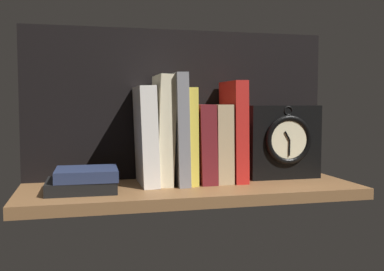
# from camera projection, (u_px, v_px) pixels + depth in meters

# --- Properties ---
(ground_plane) EXTENTS (0.77, 0.27, 0.03)m
(ground_plane) POSITION_uv_depth(u_px,v_px,m) (192.00, 191.00, 1.04)
(ground_plane) COLOR brown
(back_panel) EXTENTS (0.77, 0.01, 0.37)m
(back_panel) POSITION_uv_depth(u_px,v_px,m) (180.00, 104.00, 1.15)
(back_panel) COLOR black
(back_panel) RESTS_ON ground_plane
(book_white_catcher) EXTENTS (0.05, 0.15, 0.23)m
(book_white_catcher) POSITION_uv_depth(u_px,v_px,m) (146.00, 136.00, 1.05)
(book_white_catcher) COLOR silver
(book_white_catcher) RESTS_ON ground_plane
(book_cream_twain) EXTENTS (0.05, 0.13, 0.26)m
(book_cream_twain) POSITION_uv_depth(u_px,v_px,m) (163.00, 130.00, 1.06)
(book_cream_twain) COLOR beige
(book_cream_twain) RESTS_ON ground_plane
(book_gray_chess) EXTENTS (0.03, 0.15, 0.26)m
(book_gray_chess) POSITION_uv_depth(u_px,v_px,m) (177.00, 129.00, 1.07)
(book_gray_chess) COLOR gray
(book_gray_chess) RESTS_ON ground_plane
(book_yellow_seinlanguage) EXTENTS (0.03, 0.13, 0.23)m
(book_yellow_seinlanguage) POSITION_uv_depth(u_px,v_px,m) (189.00, 136.00, 1.08)
(book_yellow_seinlanguage) COLOR gold
(book_yellow_seinlanguage) RESTS_ON ground_plane
(book_maroon_dawkins) EXTENTS (0.04, 0.13, 0.19)m
(book_maroon_dawkins) POSITION_uv_depth(u_px,v_px,m) (202.00, 143.00, 1.09)
(book_maroon_dawkins) COLOR maroon
(book_maroon_dawkins) RESTS_ON ground_plane
(book_tan_shortstories) EXTENTS (0.04, 0.12, 0.19)m
(book_tan_shortstories) POSITION_uv_depth(u_px,v_px,m) (219.00, 143.00, 1.10)
(book_tan_shortstories) COLOR tan
(book_tan_shortstories) RESTS_ON ground_plane
(book_red_requiem) EXTENTS (0.04, 0.13, 0.24)m
(book_red_requiem) POSITION_uv_depth(u_px,v_px,m) (234.00, 131.00, 1.11)
(book_red_requiem) COLOR red
(book_red_requiem) RESTS_ON ground_plane
(framed_clock) EXTENTS (0.18, 0.06, 0.18)m
(framed_clock) POSITION_uv_depth(u_px,v_px,m) (284.00, 142.00, 1.13)
(framed_clock) COLOR black
(framed_clock) RESTS_ON ground_plane
(book_stack_side) EXTENTS (0.15, 0.13, 0.05)m
(book_stack_side) POSITION_uv_depth(u_px,v_px,m) (84.00, 180.00, 0.97)
(book_stack_side) COLOR black
(book_stack_side) RESTS_ON ground_plane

